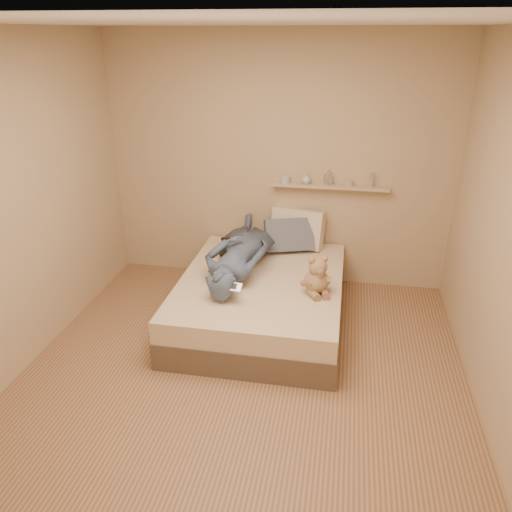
% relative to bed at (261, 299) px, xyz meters
% --- Properties ---
extents(room, '(3.80, 3.80, 3.80)m').
position_rel_bed_xyz_m(room, '(0.00, -0.93, 1.08)').
color(room, '#9D7251').
rests_on(room, ground).
extents(bed, '(1.50, 1.90, 0.45)m').
position_rel_bed_xyz_m(bed, '(0.00, 0.00, 0.00)').
color(bed, brown).
rests_on(bed, floor).
extents(game_console, '(0.18, 0.09, 0.06)m').
position_rel_bed_xyz_m(game_console, '(-0.17, -0.51, 0.38)').
color(game_console, silver).
rests_on(game_console, bed).
extents(teddy_bear, '(0.29, 0.29, 0.36)m').
position_rel_bed_xyz_m(teddy_bear, '(0.52, -0.20, 0.37)').
color(teddy_bear, '#A38059').
rests_on(teddy_bear, bed).
extents(dark_plush, '(0.16, 0.16, 0.25)m').
position_rel_bed_xyz_m(dark_plush, '(-0.41, 0.35, 0.33)').
color(dark_plush, black).
rests_on(dark_plush, bed).
extents(pillow_cream, '(0.59, 0.36, 0.43)m').
position_rel_bed_xyz_m(pillow_cream, '(0.24, 0.83, 0.43)').
color(pillow_cream, beige).
rests_on(pillow_cream, bed).
extents(pillow_grey, '(0.56, 0.41, 0.37)m').
position_rel_bed_xyz_m(pillow_grey, '(0.17, 0.69, 0.40)').
color(pillow_grey, slate).
rests_on(pillow_grey, bed).
extents(person, '(0.66, 1.56, 0.37)m').
position_rel_bed_xyz_m(person, '(-0.23, 0.18, 0.41)').
color(person, slate).
rests_on(person, bed).
extents(wall_shelf, '(1.20, 0.12, 0.03)m').
position_rel_bed_xyz_m(wall_shelf, '(0.55, 0.91, 0.88)').
color(wall_shelf, tan).
rests_on(wall_shelf, wall_back).
extents(shelf_bottles, '(0.94, 0.10, 0.16)m').
position_rel_bed_xyz_m(shelf_bottles, '(0.39, 0.91, 0.95)').
color(shelf_bottles, '#B6BBBF').
rests_on(shelf_bottles, wall_shelf).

